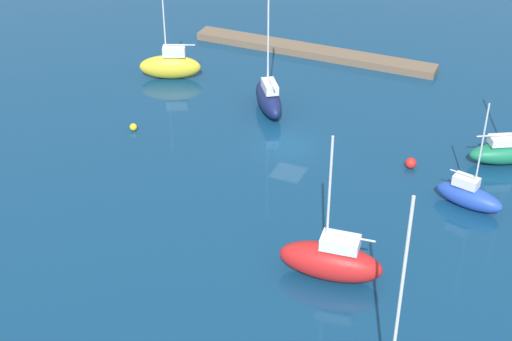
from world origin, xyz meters
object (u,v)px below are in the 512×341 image
sailboat_yellow_far_south (170,65)px  mooring_buoy_red (411,163)px  sailboat_navy_near_pier (269,98)px  sailboat_blue_mid_basin (469,195)px  mooring_buoy_yellow (133,127)px  sailboat_red_east_end (331,260)px  sailboat_green_off_beacon (507,152)px  pier_dock (313,51)px

sailboat_yellow_far_south → mooring_buoy_red: size_ratio=9.89×
sailboat_navy_near_pier → mooring_buoy_red: (-13.42, 4.35, -0.79)m
sailboat_blue_mid_basin → mooring_buoy_yellow: 27.13m
sailboat_blue_mid_basin → mooring_buoy_red: size_ratio=9.52×
mooring_buoy_red → sailboat_red_east_end: bearing=84.1°
sailboat_red_east_end → sailboat_yellow_far_south: sailboat_red_east_end is taller
sailboat_navy_near_pier → mooring_buoy_yellow: 11.68m
mooring_buoy_red → sailboat_blue_mid_basin: bearing=144.9°
sailboat_green_off_beacon → sailboat_red_east_end: bearing=-143.2°
sailboat_red_east_end → mooring_buoy_yellow: (20.74, -11.21, -1.00)m
sailboat_yellow_far_south → mooring_buoy_yellow: size_ratio=13.82×
pier_dock → mooring_buoy_red: 21.98m
sailboat_red_east_end → mooring_buoy_red: bearing=-101.9°
sailboat_blue_mid_basin → mooring_buoy_yellow: (27.12, -0.18, -0.61)m
mooring_buoy_yellow → mooring_buoy_red: 22.48m
sailboat_navy_near_pier → mooring_buoy_red: 14.13m
pier_dock → sailboat_red_east_end: size_ratio=2.47×
sailboat_blue_mid_basin → sailboat_yellow_far_south: sailboat_yellow_far_south is taller
mooring_buoy_red → sailboat_green_off_beacon: bearing=-150.4°
sailboat_red_east_end → mooring_buoy_red: sailboat_red_east_end is taller
sailboat_navy_near_pier → mooring_buoy_yellow: bearing=95.6°
sailboat_yellow_far_south → mooring_buoy_red: bearing=141.9°
mooring_buoy_red → sailboat_navy_near_pier: bearing=-18.0°
pier_dock → sailboat_navy_near_pier: 12.67m
pier_dock → sailboat_yellow_far_south: bearing=44.8°
sailboat_blue_mid_basin → sailboat_red_east_end: bearing=-107.0°
mooring_buoy_yellow → mooring_buoy_red: bearing=-171.7°
sailboat_navy_near_pier → pier_dock: bearing=-32.7°
sailboat_yellow_far_south → mooring_buoy_red: sailboat_yellow_far_south is taller
mooring_buoy_yellow → sailboat_blue_mid_basin: bearing=179.6°
sailboat_red_east_end → sailboat_yellow_far_south: bearing=-49.0°
pier_dock → sailboat_blue_mid_basin: sailboat_blue_mid_basin is taller
pier_dock → mooring_buoy_yellow: (8.30, 20.23, -0.05)m
sailboat_blue_mid_basin → sailboat_yellow_far_south: 30.83m
sailboat_blue_mid_basin → sailboat_green_off_beacon: 7.25m
sailboat_green_off_beacon → mooring_buoy_yellow: sailboat_green_off_beacon is taller
sailboat_green_off_beacon → mooring_buoy_red: bearing=-179.9°
sailboat_red_east_end → sailboat_green_off_beacon: bearing=-119.7°
sailboat_yellow_far_south → mooring_buoy_yellow: bearing=78.7°
sailboat_green_off_beacon → mooring_buoy_red: sailboat_green_off_beacon is taller
sailboat_navy_near_pier → sailboat_yellow_far_south: 11.06m
sailboat_blue_mid_basin → pier_dock: bearing=145.7°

